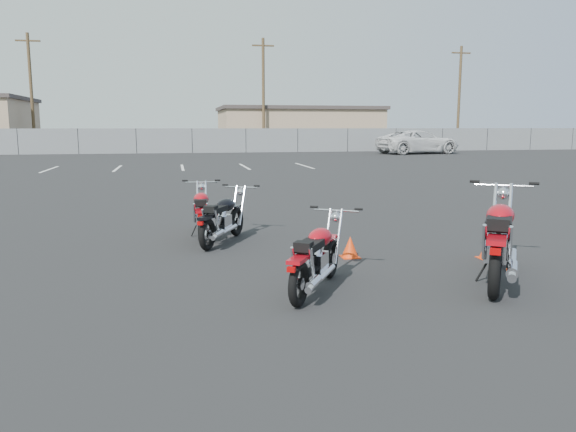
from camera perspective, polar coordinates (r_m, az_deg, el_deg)
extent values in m
plane|color=black|center=(7.76, -0.56, -5.48)|extent=(120.00, 120.00, 0.00)
torus|color=black|center=(10.88, -8.74, 0.09)|extent=(0.13, 0.54, 0.54)
cylinder|color=silver|center=(10.88, -8.74, 0.09)|extent=(0.10, 0.15, 0.14)
torus|color=black|center=(9.60, -8.83, -1.11)|extent=(0.13, 0.54, 0.54)
cylinder|color=silver|center=(9.60, -8.83, -1.11)|extent=(0.10, 0.15, 0.14)
cube|color=black|center=(10.24, -8.79, -0.28)|extent=(0.15, 0.94, 0.05)
cube|color=silver|center=(10.19, -8.80, -0.02)|extent=(0.27, 0.36, 0.27)
cylinder|color=silver|center=(10.16, -8.82, 0.88)|extent=(0.19, 0.23, 0.24)
ellipsoid|color=#A60A14|center=(10.35, -8.82, 1.73)|extent=(0.31, 0.54, 0.23)
cube|color=black|center=(9.92, -8.85, 1.31)|extent=(0.26, 0.51, 0.09)
cube|color=black|center=(9.70, -8.87, 1.34)|extent=(0.21, 0.17, 0.11)
cube|color=#A60A14|center=(9.54, -8.87, 0.54)|extent=(0.18, 0.39, 0.04)
cube|color=#A60A14|center=(10.84, -8.77, 1.56)|extent=(0.14, 0.31, 0.04)
cylinder|color=silver|center=(9.70, -8.22, 0.34)|extent=(0.06, 0.17, 0.35)
cylinder|color=silver|center=(9.70, -9.49, 0.31)|extent=(0.06, 0.17, 0.35)
cylinder|color=silver|center=(9.98, -7.98, -0.81)|extent=(0.14, 0.99, 0.11)
cylinder|color=silver|center=(9.70, -7.98, -1.00)|extent=(0.13, 0.32, 0.12)
cylinder|color=silver|center=(10.95, -8.34, 1.67)|extent=(0.06, 0.36, 0.71)
cylinder|color=silver|center=(10.95, -9.19, 1.65)|extent=(0.06, 0.36, 0.71)
sphere|color=silver|center=(11.07, -8.78, 2.95)|extent=(0.15, 0.15, 0.14)
cylinder|color=silver|center=(11.07, -8.79, 3.42)|extent=(0.63, 0.07, 0.03)
cylinder|color=black|center=(11.05, -7.17, 3.63)|extent=(0.11, 0.04, 0.03)
cylinder|color=black|center=(11.06, -10.43, 3.55)|extent=(0.11, 0.04, 0.03)
cylinder|color=black|center=(10.18, -9.47, -1.32)|extent=(0.14, 0.03, 0.27)
cube|color=#990505|center=(9.32, -8.89, -0.03)|extent=(0.09, 0.06, 0.05)
torus|color=black|center=(10.12, -5.26, -0.56)|extent=(0.33, 0.51, 0.52)
cylinder|color=silver|center=(10.12, -5.26, -0.56)|extent=(0.14, 0.16, 0.14)
torus|color=black|center=(8.97, -8.20, -1.86)|extent=(0.33, 0.51, 0.52)
cylinder|color=silver|center=(8.97, -8.20, -1.86)|extent=(0.14, 0.16, 0.14)
cube|color=black|center=(9.54, -6.65, -0.96)|extent=(0.50, 0.85, 0.05)
cube|color=silver|center=(9.49, -6.75, -0.70)|extent=(0.37, 0.41, 0.26)
cylinder|color=silver|center=(9.46, -6.77, 0.24)|extent=(0.26, 0.27, 0.23)
ellipsoid|color=black|center=(9.63, -6.32, 1.14)|extent=(0.47, 0.57, 0.22)
cube|color=black|center=(9.25, -7.31, 0.68)|extent=(0.42, 0.53, 0.09)
cube|color=black|center=(9.04, -7.86, 0.71)|extent=(0.24, 0.23, 0.10)
cube|color=black|center=(8.91, -8.29, -0.14)|extent=(0.31, 0.40, 0.04)
cube|color=black|center=(10.08, -5.29, 0.98)|extent=(0.24, 0.32, 0.03)
cylinder|color=silver|center=(9.01, -7.28, -0.38)|extent=(0.11, 0.16, 0.34)
cylinder|color=silver|center=(9.09, -8.50, -0.32)|extent=(0.11, 0.16, 0.34)
cylinder|color=silver|center=(9.25, -6.47, -1.60)|extent=(0.52, 0.89, 0.11)
cylinder|color=silver|center=(9.00, -7.15, -1.80)|extent=(0.24, 0.32, 0.12)
cylinder|color=silver|center=(10.15, -4.66, 1.07)|extent=(0.20, 0.33, 0.69)
cylinder|color=silver|center=(10.20, -5.49, 1.11)|extent=(0.20, 0.33, 0.69)
sphere|color=silver|center=(10.27, -4.81, 2.45)|extent=(0.19, 0.19, 0.14)
cylinder|color=silver|center=(10.28, -4.78, 2.94)|extent=(0.55, 0.31, 0.03)
cylinder|color=black|center=(10.16, -3.21, 3.08)|extent=(0.11, 0.08, 0.03)
cylinder|color=black|center=(10.37, -6.40, 3.17)|extent=(0.11, 0.08, 0.03)
cylinder|color=black|center=(9.53, -7.51, -2.00)|extent=(0.13, 0.08, 0.26)
cube|color=#990505|center=(8.71, -8.89, -0.74)|extent=(0.10, 0.09, 0.05)
torus|color=black|center=(7.31, 4.33, -4.31)|extent=(0.36, 0.49, 0.52)
cylinder|color=silver|center=(7.31, 4.33, -4.31)|extent=(0.15, 0.16, 0.14)
torus|color=black|center=(6.15, 1.11, -6.88)|extent=(0.36, 0.49, 0.52)
cylinder|color=silver|center=(6.15, 1.11, -6.88)|extent=(0.15, 0.16, 0.14)
cube|color=black|center=(6.72, 2.86, -5.20)|extent=(0.55, 0.82, 0.05)
cube|color=silver|center=(6.66, 2.76, -4.85)|extent=(0.38, 0.41, 0.26)
cylinder|color=silver|center=(6.63, 2.77, -3.54)|extent=(0.26, 0.28, 0.23)
ellipsoid|color=#A60A14|center=(6.79, 3.28, -2.18)|extent=(0.49, 0.57, 0.22)
cube|color=black|center=(6.40, 2.19, -3.03)|extent=(0.44, 0.53, 0.09)
cube|color=black|center=(6.19, 1.58, -3.11)|extent=(0.25, 0.23, 0.10)
cube|color=#A60A14|center=(6.06, 1.06, -4.43)|extent=(0.32, 0.39, 0.04)
cube|color=#A60A14|center=(7.25, 4.35, -2.20)|extent=(0.25, 0.31, 0.03)
cylinder|color=silver|center=(6.18, 2.43, -4.72)|extent=(0.12, 0.16, 0.34)
cylinder|color=silver|center=(6.24, 0.60, -4.56)|extent=(0.12, 0.16, 0.34)
cylinder|color=silver|center=(6.45, 3.36, -6.29)|extent=(0.57, 0.86, 0.11)
cylinder|color=silver|center=(6.19, 2.61, -6.78)|extent=(0.25, 0.32, 0.12)
cylinder|color=silver|center=(7.33, 5.16, -2.05)|extent=(0.21, 0.32, 0.69)
cylinder|color=silver|center=(7.37, 3.99, -1.98)|extent=(0.21, 0.32, 0.69)
sphere|color=silver|center=(7.44, 4.88, -0.11)|extent=(0.19, 0.19, 0.14)
cylinder|color=silver|center=(7.45, 4.93, 0.57)|extent=(0.53, 0.34, 0.03)
cylinder|color=black|center=(7.35, 7.19, 0.70)|extent=(0.11, 0.08, 0.03)
cylinder|color=black|center=(7.51, 2.65, 0.93)|extent=(0.11, 0.08, 0.03)
cylinder|color=black|center=(6.71, 1.63, -6.65)|extent=(0.13, 0.09, 0.26)
cube|color=#990505|center=(5.87, 0.34, -5.46)|extent=(0.10, 0.09, 0.05)
torus|color=black|center=(8.41, 20.71, -2.55)|extent=(0.48, 0.64, 0.68)
cylinder|color=silver|center=(8.41, 20.71, -2.55)|extent=(0.20, 0.21, 0.18)
torus|color=black|center=(6.80, 20.29, -5.20)|extent=(0.48, 0.64, 0.68)
cylinder|color=silver|center=(6.80, 20.29, -5.20)|extent=(0.20, 0.21, 0.18)
cube|color=black|center=(7.59, 20.54, -3.40)|extent=(0.76, 1.06, 0.07)
cube|color=silver|center=(7.52, 20.55, -2.98)|extent=(0.50, 0.54, 0.34)
cylinder|color=silver|center=(7.48, 20.64, -1.45)|extent=(0.35, 0.36, 0.30)
ellipsoid|color=#A60A14|center=(7.72, 20.77, 0.05)|extent=(0.66, 0.74, 0.29)
cube|color=black|center=(7.18, 20.63, -0.77)|extent=(0.59, 0.68, 0.11)
cube|color=black|center=(6.89, 20.58, -0.77)|extent=(0.32, 0.31, 0.14)
cube|color=#A60A14|center=(6.70, 20.45, -2.27)|extent=(0.44, 0.51, 0.06)
cube|color=#A60A14|center=(8.35, 20.84, -0.14)|extent=(0.34, 0.40, 0.05)
cylinder|color=silver|center=(6.90, 21.60, -2.64)|extent=(0.16, 0.21, 0.45)
cylinder|color=silver|center=(6.91, 19.34, -2.51)|extent=(0.16, 0.21, 0.45)
cylinder|color=silver|center=(7.27, 21.85, -4.56)|extent=(0.78, 1.10, 0.15)
cylinder|color=silver|center=(6.91, 21.83, -5.06)|extent=(0.34, 0.41, 0.15)
cylinder|color=silver|center=(8.48, 21.56, -0.01)|extent=(0.29, 0.41, 0.90)
cylinder|color=silver|center=(8.48, 20.18, 0.07)|extent=(0.29, 0.41, 0.90)
sphere|color=silver|center=(8.62, 21.02, 2.15)|extent=(0.25, 0.25, 0.18)
cylinder|color=silver|center=(8.63, 21.06, 2.91)|extent=(0.68, 0.47, 0.03)
cylinder|color=black|center=(8.61, 23.72, 3.04)|extent=(0.14, 0.11, 0.04)
cylinder|color=black|center=(8.62, 18.43, 3.35)|extent=(0.14, 0.11, 0.04)
cylinder|color=black|center=(7.53, 19.20, -5.11)|extent=(0.16, 0.12, 0.34)
cube|color=#990505|center=(6.42, 20.32, -3.41)|extent=(0.13, 0.12, 0.07)
cone|color=#F43B0C|center=(8.50, 6.33, -3.09)|extent=(0.25, 0.25, 0.31)
cube|color=#F43B0C|center=(8.54, 6.31, -4.14)|extent=(0.27, 0.27, 0.01)
cone|color=#F43B0C|center=(8.89, 19.58, -3.12)|extent=(0.23, 0.23, 0.29)
cube|color=#F43B0C|center=(8.92, 19.53, -4.05)|extent=(0.25, 0.25, 0.01)
cube|color=slate|center=(42.41, -9.71, 7.55)|extent=(80.00, 0.04, 1.80)
cylinder|color=black|center=(43.68, -25.76, 6.83)|extent=(0.06, 0.06, 1.80)
cylinder|color=black|center=(42.89, -20.54, 7.12)|extent=(0.06, 0.06, 1.80)
cylinder|color=black|center=(42.46, -15.16, 7.37)|extent=(0.06, 0.06, 1.80)
cylinder|color=black|center=(42.41, -9.71, 7.55)|extent=(0.06, 0.06, 1.80)
cylinder|color=black|center=(42.73, -4.30, 7.66)|extent=(0.06, 0.06, 1.80)
cylinder|color=black|center=(43.42, 0.99, 7.71)|extent=(0.06, 0.06, 1.80)
cylinder|color=black|center=(44.46, 6.07, 7.69)|extent=(0.06, 0.06, 1.80)
cylinder|color=black|center=(45.83, 10.89, 7.62)|extent=(0.06, 0.06, 1.80)
cylinder|color=black|center=(47.49, 15.40, 7.51)|extent=(0.06, 0.06, 1.80)
cylinder|color=black|center=(49.43, 19.57, 7.36)|extent=(0.06, 0.06, 1.80)
cylinder|color=black|center=(51.60, 23.41, 7.19)|extent=(0.06, 0.06, 1.80)
cylinder|color=black|center=(53.98, 26.92, 7.01)|extent=(0.06, 0.06, 1.80)
cube|color=tan|center=(52.63, 0.99, 8.82)|extent=(14.00, 9.00, 3.40)
cube|color=#433A38|center=(52.65, 1.00, 10.84)|extent=(14.40, 9.40, 0.30)
cylinder|color=#44331F|center=(48.60, -24.62, 11.30)|extent=(0.24, 0.24, 9.00)
cube|color=#44331F|center=(48.96, -24.93, 15.85)|extent=(1.80, 0.12, 0.12)
cylinder|color=#44331F|center=(47.03, -2.52, 12.20)|extent=(0.24, 0.24, 9.00)
cube|color=#44331F|center=(47.40, -2.55, 16.91)|extent=(1.80, 0.12, 0.12)
cylinder|color=#44331F|center=(53.83, 16.99, 11.43)|extent=(0.24, 0.24, 9.00)
cube|color=#44331F|center=(54.15, 17.19, 15.55)|extent=(1.80, 0.12, 0.12)
cube|color=silver|center=(28.00, -23.08, 4.38)|extent=(0.12, 4.00, 0.01)
cube|color=silver|center=(27.56, -16.94, 4.65)|extent=(0.12, 4.00, 0.01)
cube|color=silver|center=(27.44, -10.68, 4.87)|extent=(0.12, 4.00, 0.01)
cube|color=silver|center=(27.65, -4.43, 5.03)|extent=(0.12, 4.00, 0.01)
cube|color=silver|center=(28.18, 1.66, 5.13)|extent=(0.12, 4.00, 0.01)
imported|color=silver|center=(41.84, 13.12, 8.00)|extent=(3.95, 7.34, 2.64)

